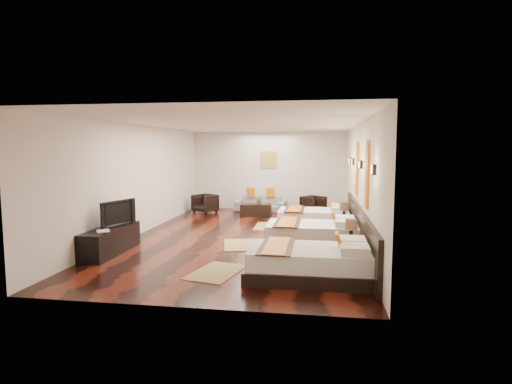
% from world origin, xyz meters
% --- Properties ---
extents(floor, '(5.50, 9.50, 0.01)m').
position_xyz_m(floor, '(0.00, 0.00, 0.00)').
color(floor, black).
rests_on(floor, ground).
extents(ceiling, '(5.50, 9.50, 0.01)m').
position_xyz_m(ceiling, '(0.00, 0.00, 2.80)').
color(ceiling, white).
rests_on(ceiling, floor).
extents(back_wall, '(5.50, 0.01, 2.80)m').
position_xyz_m(back_wall, '(0.00, 4.75, 1.40)').
color(back_wall, silver).
rests_on(back_wall, floor).
extents(left_wall, '(0.01, 9.50, 2.80)m').
position_xyz_m(left_wall, '(-2.75, 0.00, 1.40)').
color(left_wall, silver).
rests_on(left_wall, floor).
extents(right_wall, '(0.01, 9.50, 2.80)m').
position_xyz_m(right_wall, '(2.75, 0.00, 1.40)').
color(right_wall, silver).
rests_on(right_wall, floor).
extents(headboard_panel, '(0.08, 6.60, 0.90)m').
position_xyz_m(headboard_panel, '(2.71, -0.80, 0.45)').
color(headboard_panel, black).
rests_on(headboard_panel, floor).
extents(bed_near, '(2.11, 1.32, 0.80)m').
position_xyz_m(bed_near, '(1.70, -3.17, 0.28)').
color(bed_near, black).
rests_on(bed_near, floor).
extents(bed_mid, '(2.10, 1.32, 0.80)m').
position_xyz_m(bed_mid, '(1.70, -0.82, 0.27)').
color(bed_mid, black).
rests_on(bed_mid, floor).
extents(bed_far, '(2.01, 1.26, 0.77)m').
position_xyz_m(bed_far, '(1.70, 1.46, 0.26)').
color(bed_far, black).
rests_on(bed_far, floor).
extents(nightstand_a, '(0.42, 0.42, 0.84)m').
position_xyz_m(nightstand_a, '(2.44, -1.98, 0.29)').
color(nightstand_a, black).
rests_on(nightstand_a, floor).
extents(nightstand_b, '(0.44, 0.44, 0.86)m').
position_xyz_m(nightstand_b, '(2.44, 0.43, 0.30)').
color(nightstand_b, black).
rests_on(nightstand_b, floor).
extents(jute_mat_near, '(1.00, 1.34, 0.01)m').
position_xyz_m(jute_mat_near, '(0.03, -3.08, 0.01)').
color(jute_mat_near, '#977C4C').
rests_on(jute_mat_near, floor).
extents(jute_mat_mid, '(1.01, 1.34, 0.01)m').
position_xyz_m(jute_mat_mid, '(0.06, -0.95, 0.01)').
color(jute_mat_mid, '#977C4C').
rests_on(jute_mat_mid, floor).
extents(jute_mat_far, '(0.78, 1.22, 0.01)m').
position_xyz_m(jute_mat_far, '(0.41, 1.40, 0.01)').
color(jute_mat_far, '#977C4C').
rests_on(jute_mat_far, floor).
extents(tv_console, '(0.50, 1.80, 0.55)m').
position_xyz_m(tv_console, '(-2.50, -2.11, 0.28)').
color(tv_console, black).
rests_on(tv_console, floor).
extents(tv, '(0.40, 0.98, 0.56)m').
position_xyz_m(tv, '(-2.45, -1.97, 0.83)').
color(tv, black).
rests_on(tv, tv_console).
extents(book, '(0.38, 0.40, 0.03)m').
position_xyz_m(book, '(-2.50, -2.64, 0.57)').
color(book, black).
rests_on(book, tv_console).
extents(figurine, '(0.37, 0.37, 0.30)m').
position_xyz_m(figurine, '(-2.50, -1.38, 0.70)').
color(figurine, brown).
rests_on(figurine, tv_console).
extents(sofa, '(1.84, 0.85, 0.52)m').
position_xyz_m(sofa, '(-0.22, 4.20, 0.26)').
color(sofa, gray).
rests_on(sofa, floor).
extents(armchair_left, '(0.95, 0.96, 0.64)m').
position_xyz_m(armchair_left, '(-2.05, 3.56, 0.32)').
color(armchair_left, black).
rests_on(armchair_left, floor).
extents(armchair_right, '(0.94, 0.94, 0.62)m').
position_xyz_m(armchair_right, '(1.63, 3.84, 0.31)').
color(armchair_right, black).
rests_on(armchair_right, floor).
extents(coffee_table, '(1.03, 0.57, 0.40)m').
position_xyz_m(coffee_table, '(-0.22, 3.15, 0.20)').
color(coffee_table, black).
rests_on(coffee_table, floor).
extents(table_plant, '(0.28, 0.25, 0.28)m').
position_xyz_m(table_plant, '(-0.10, 3.09, 0.54)').
color(table_plant, '#2F6321').
rests_on(table_plant, coffee_table).
extents(orange_panel_a, '(0.04, 0.40, 1.30)m').
position_xyz_m(orange_panel_a, '(2.73, -1.90, 1.70)').
color(orange_panel_a, '#D86014').
rests_on(orange_panel_a, right_wall).
extents(orange_panel_b, '(0.04, 0.40, 1.30)m').
position_xyz_m(orange_panel_b, '(2.73, 0.30, 1.70)').
color(orange_panel_b, '#D86014').
rests_on(orange_panel_b, right_wall).
extents(sconce_near, '(0.07, 0.12, 0.18)m').
position_xyz_m(sconce_near, '(2.70, -3.00, 1.85)').
color(sconce_near, black).
rests_on(sconce_near, right_wall).
extents(sconce_mid, '(0.07, 0.12, 0.18)m').
position_xyz_m(sconce_mid, '(2.70, -0.80, 1.85)').
color(sconce_mid, black).
rests_on(sconce_mid, right_wall).
extents(sconce_far, '(0.07, 0.12, 0.18)m').
position_xyz_m(sconce_far, '(2.70, 1.40, 1.85)').
color(sconce_far, black).
rests_on(sconce_far, right_wall).
extents(sconce_lounge, '(0.07, 0.12, 0.18)m').
position_xyz_m(sconce_lounge, '(2.70, 2.30, 1.85)').
color(sconce_lounge, black).
rests_on(sconce_lounge, right_wall).
extents(gold_artwork, '(0.60, 0.04, 0.60)m').
position_xyz_m(gold_artwork, '(0.00, 4.73, 1.80)').
color(gold_artwork, '#AD873F').
rests_on(gold_artwork, back_wall).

